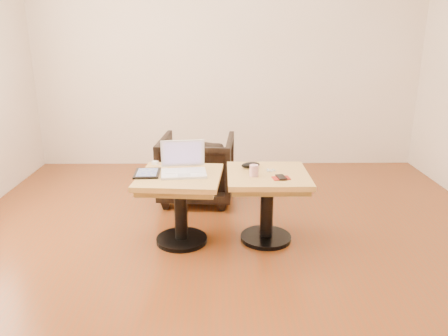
{
  "coord_description": "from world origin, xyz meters",
  "views": [
    {
      "loc": [
        -0.1,
        -2.92,
        1.57
      ],
      "look_at": [
        -0.06,
        0.15,
        0.6
      ],
      "focal_mm": 35.0,
      "sensor_mm": 36.0,
      "label": 1
    }
  ],
  "objects_px": {
    "striped_cup": "(254,171)",
    "laptop": "(183,167)",
    "armchair": "(197,168)",
    "side_table_left": "(180,192)",
    "side_table_right": "(267,190)"
  },
  "relations": [
    {
      "from": "side_table_left",
      "to": "striped_cup",
      "type": "distance_m",
      "value": 0.58
    },
    {
      "from": "side_table_left",
      "to": "striped_cup",
      "type": "xyz_separation_m",
      "value": [
        0.55,
        -0.04,
        0.18
      ]
    },
    {
      "from": "laptop",
      "to": "side_table_left",
      "type": "bearing_deg",
      "value": -125.94
    },
    {
      "from": "side_table_left",
      "to": "side_table_right",
      "type": "xyz_separation_m",
      "value": [
        0.66,
        0.03,
        0.0
      ]
    },
    {
      "from": "striped_cup",
      "to": "laptop",
      "type": "bearing_deg",
      "value": 170.76
    },
    {
      "from": "armchair",
      "to": "side_table_left",
      "type": "bearing_deg",
      "value": 89.43
    },
    {
      "from": "side_table_right",
      "to": "striped_cup",
      "type": "height_order",
      "value": "striped_cup"
    },
    {
      "from": "side_table_right",
      "to": "laptop",
      "type": "height_order",
      "value": "laptop"
    },
    {
      "from": "laptop",
      "to": "striped_cup",
      "type": "relative_size",
      "value": 4.28
    },
    {
      "from": "striped_cup",
      "to": "armchair",
      "type": "relative_size",
      "value": 0.12
    },
    {
      "from": "laptop",
      "to": "striped_cup",
      "type": "bearing_deg",
      "value": -15.58
    },
    {
      "from": "side_table_right",
      "to": "armchair",
      "type": "distance_m",
      "value": 1.05
    },
    {
      "from": "side_table_right",
      "to": "striped_cup",
      "type": "relative_size",
      "value": 7.22
    },
    {
      "from": "side_table_right",
      "to": "striped_cup",
      "type": "bearing_deg",
      "value": -148.96
    },
    {
      "from": "side_table_left",
      "to": "armchair",
      "type": "distance_m",
      "value": 0.91
    }
  ]
}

